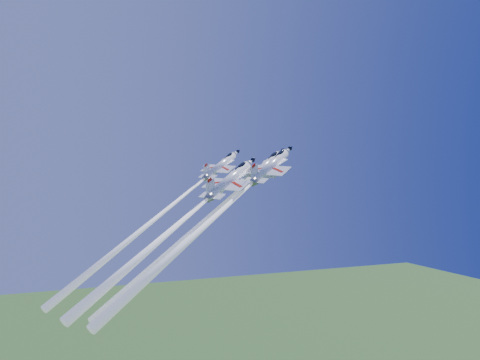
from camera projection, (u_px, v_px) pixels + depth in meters
name	position (u px, v px, depth m)	size (l,w,h in m)	color
jet_lead	(212.00, 215.00, 113.91)	(43.53, 25.22, 42.72)	white
jet_left	(164.00, 212.00, 113.21)	(39.56, 22.85, 40.89)	white
jet_right	(216.00, 215.00, 108.34)	(43.24, 25.04, 42.58)	white
jet_slot	(182.00, 221.00, 106.84)	(38.94, 22.64, 37.32)	white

